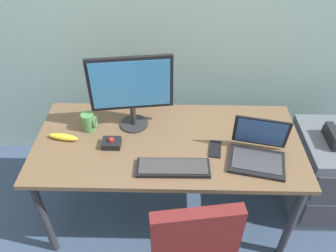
# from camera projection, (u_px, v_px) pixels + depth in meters

# --- Properties ---
(ground_plane) EXTENTS (8.00, 8.00, 0.00)m
(ground_plane) POSITION_uv_depth(u_px,v_px,m) (168.00, 211.00, 2.51)
(ground_plane) COLOR #364863
(desk) EXTENTS (1.63, 0.75, 0.71)m
(desk) POSITION_uv_depth(u_px,v_px,m) (168.00, 149.00, 2.09)
(desk) COLOR brown
(desk) RESTS_ON ground
(file_cabinet) EXTENTS (0.42, 0.53, 0.65)m
(file_cabinet) POSITION_uv_depth(u_px,v_px,m) (323.00, 174.00, 2.36)
(file_cabinet) COLOR #535B62
(file_cabinet) RESTS_ON ground
(monitor_main) EXTENTS (0.50, 0.18, 0.49)m
(monitor_main) POSITION_uv_depth(u_px,v_px,m) (131.00, 88.00, 1.99)
(monitor_main) COLOR #262628
(monitor_main) RESTS_ON desk
(keyboard) EXTENTS (0.41, 0.14, 0.03)m
(keyboard) POSITION_uv_depth(u_px,v_px,m) (173.00, 168.00, 1.86)
(keyboard) COLOR black
(keyboard) RESTS_ON desk
(laptop) EXTENTS (0.36, 0.32, 0.24)m
(laptop) POSITION_uv_depth(u_px,v_px,m) (258.00, 151.00, 1.90)
(laptop) COLOR black
(laptop) RESTS_ON desk
(trackball_mouse) EXTENTS (0.11, 0.09, 0.07)m
(trackball_mouse) POSITION_uv_depth(u_px,v_px,m) (111.00, 143.00, 2.00)
(trackball_mouse) COLOR black
(trackball_mouse) RESTS_ON desk
(coffee_mug) EXTENTS (0.09, 0.08, 0.12)m
(coffee_mug) POSITION_uv_depth(u_px,v_px,m) (89.00, 122.00, 2.10)
(coffee_mug) COLOR #4B8848
(coffee_mug) RESTS_ON desk
(cell_phone) EXTENTS (0.09, 0.15, 0.01)m
(cell_phone) POSITION_uv_depth(u_px,v_px,m) (215.00, 149.00, 1.99)
(cell_phone) COLOR black
(cell_phone) RESTS_ON desk
(banana) EXTENTS (0.19, 0.08, 0.04)m
(banana) POSITION_uv_depth(u_px,v_px,m) (63.00, 137.00, 2.04)
(banana) COLOR yellow
(banana) RESTS_ON desk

